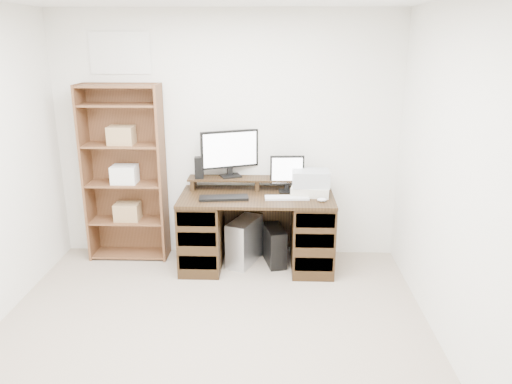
# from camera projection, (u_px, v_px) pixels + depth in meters

# --- Properties ---
(room) EXTENTS (3.54, 4.04, 2.54)m
(room) POSITION_uv_depth(u_px,v_px,m) (198.00, 198.00, 3.16)
(room) COLOR tan
(room) RESTS_ON ground
(desk) EXTENTS (1.50, 0.70, 0.75)m
(desk) POSITION_uv_depth(u_px,v_px,m) (257.00, 230.00, 4.98)
(desk) COLOR black
(desk) RESTS_ON ground
(riser_shelf) EXTENTS (1.40, 0.22, 0.12)m
(riser_shelf) POSITION_uv_depth(u_px,v_px,m) (257.00, 180.00, 5.04)
(riser_shelf) COLOR black
(riser_shelf) RESTS_ON desk
(monitor_wide) EXTENTS (0.57, 0.26, 0.47)m
(monitor_wide) POSITION_uv_depth(u_px,v_px,m) (230.00, 151.00, 5.01)
(monitor_wide) COLOR black
(monitor_wide) RESTS_ON riser_shelf
(monitor_small) EXTENTS (0.34, 0.13, 0.37)m
(monitor_small) POSITION_uv_depth(u_px,v_px,m) (287.00, 172.00, 4.93)
(monitor_small) COLOR black
(monitor_small) RESTS_ON desk
(speaker) EXTENTS (0.09, 0.09, 0.22)m
(speaker) POSITION_uv_depth(u_px,v_px,m) (199.00, 168.00, 4.99)
(speaker) COLOR black
(speaker) RESTS_ON riser_shelf
(keyboard_black) EXTENTS (0.48, 0.21, 0.03)m
(keyboard_black) POSITION_uv_depth(u_px,v_px,m) (224.00, 198.00, 4.75)
(keyboard_black) COLOR black
(keyboard_black) RESTS_ON desk
(keyboard_white) EXTENTS (0.43, 0.15, 0.02)m
(keyboard_white) POSITION_uv_depth(u_px,v_px,m) (287.00, 198.00, 4.76)
(keyboard_white) COLOR silver
(keyboard_white) RESTS_ON desk
(mouse) EXTENTS (0.10, 0.08, 0.04)m
(mouse) POSITION_uv_depth(u_px,v_px,m) (322.00, 200.00, 4.68)
(mouse) COLOR silver
(mouse) RESTS_ON desk
(printer) EXTENTS (0.40, 0.32, 0.09)m
(printer) POSITION_uv_depth(u_px,v_px,m) (310.00, 190.00, 4.88)
(printer) COLOR beige
(printer) RESTS_ON desk
(basket) EXTENTS (0.36, 0.26, 0.15)m
(basket) POSITION_uv_depth(u_px,v_px,m) (311.00, 178.00, 4.84)
(basket) COLOR #A7ACB2
(basket) RESTS_ON printer
(tower_silver) EXTENTS (0.37, 0.51, 0.47)m
(tower_silver) POSITION_uv_depth(u_px,v_px,m) (244.00, 241.00, 5.09)
(tower_silver) COLOR silver
(tower_silver) RESTS_ON ground
(tower_black) EXTENTS (0.25, 0.41, 0.39)m
(tower_black) POSITION_uv_depth(u_px,v_px,m) (275.00, 246.00, 5.09)
(tower_black) COLOR black
(tower_black) RESTS_ON ground
(bookshelf) EXTENTS (0.80, 0.30, 1.80)m
(bookshelf) POSITION_uv_depth(u_px,v_px,m) (125.00, 172.00, 5.07)
(bookshelf) COLOR brown
(bookshelf) RESTS_ON ground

